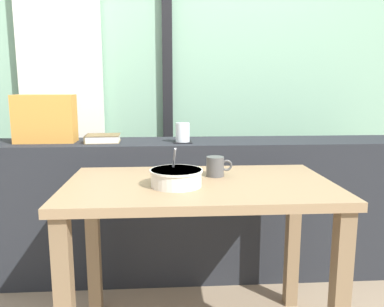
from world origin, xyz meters
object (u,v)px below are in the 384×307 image
breakfast_table (199,211)px  soup_bowl (176,178)px  ceramic_mug (216,166)px  coaster_square (183,142)px  juice_glass (183,133)px  throw_pillow (45,119)px  closed_book (103,138)px

breakfast_table → soup_bowl: 0.19m
ceramic_mug → coaster_square: bearing=104.2°
juice_glass → throw_pillow: bearing=175.2°
breakfast_table → juice_glass: (-0.04, 0.58, 0.25)m
coaster_square → ceramic_mug: bearing=-75.8°
closed_book → throw_pillow: (-0.31, 0.02, 0.11)m
throw_pillow → breakfast_table: bearing=-39.1°
closed_book → soup_bowl: 0.79m
coaster_square → breakfast_table: bearing=-85.7°
juice_glass → throw_pillow: (-0.75, 0.06, 0.08)m
closed_book → ceramic_mug: 0.77m
soup_bowl → ceramic_mug: bearing=42.1°
throw_pillow → ceramic_mug: bearing=-31.9°
breakfast_table → ceramic_mug: bearing=52.2°
juice_glass → throw_pillow: 0.76m
breakfast_table → closed_book: 0.82m
coaster_square → ceramic_mug: (0.12, -0.48, -0.04)m
breakfast_table → ceramic_mug: size_ratio=9.54×
throw_pillow → soup_bowl: (0.70, -0.70, -0.17)m
soup_bowl → juice_glass: bearing=85.4°
closed_book → throw_pillow: throw_pillow is taller
closed_book → throw_pillow: 0.33m
breakfast_table → juice_glass: 0.64m
coaster_square → closed_book: (-0.44, 0.05, 0.02)m
breakfast_table → throw_pillow: 1.07m
throw_pillow → soup_bowl: size_ratio=1.55×
closed_book → juice_glass: bearing=-5.9°
juice_glass → ceramic_mug: 0.50m
closed_book → ceramic_mug: closed_book is taller
coaster_square → throw_pillow: bearing=175.2°
juice_glass → closed_book: juice_glass is taller
coaster_square → juice_glass: size_ratio=0.96×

